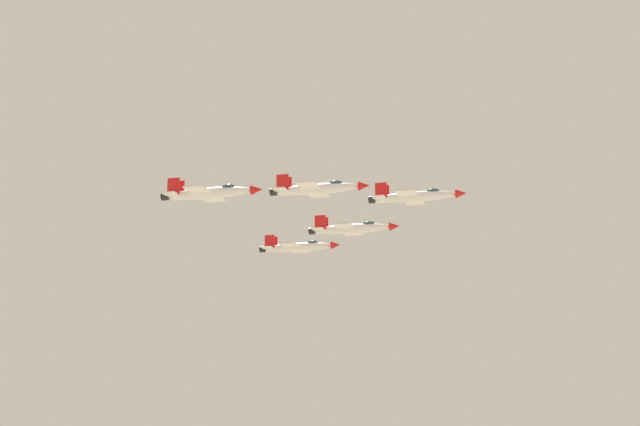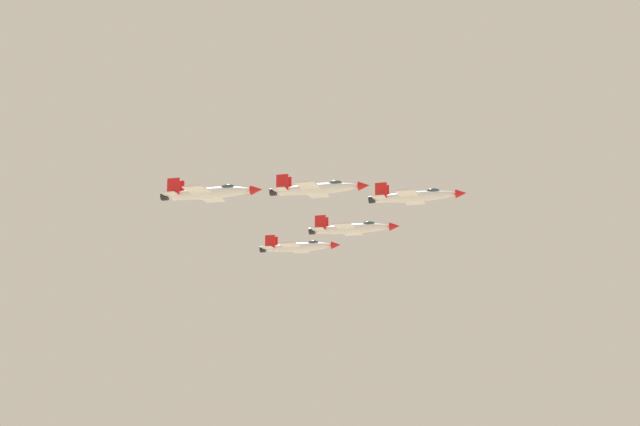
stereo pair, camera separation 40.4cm
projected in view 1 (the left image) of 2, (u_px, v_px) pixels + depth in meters
The scene contains 5 objects.
jet_lead at pixel (415, 196), 169.90m from camera, with size 12.34×14.76×3.59m.
jet_left_wingman at pixel (352, 228), 184.31m from camera, with size 12.78×14.91×3.66m.
jet_right_wingman at pixel (317, 188), 162.14m from camera, with size 12.44×14.51×3.56m.
jet_left_outer at pixel (298, 247), 199.15m from camera, with size 12.24×14.77×3.58m.
jet_right_outer at pixel (209, 193), 153.90m from camera, with size 12.25×14.59×3.55m.
Camera 1 is at (-123.71, -94.06, 81.37)m, focal length 55.40 mm.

